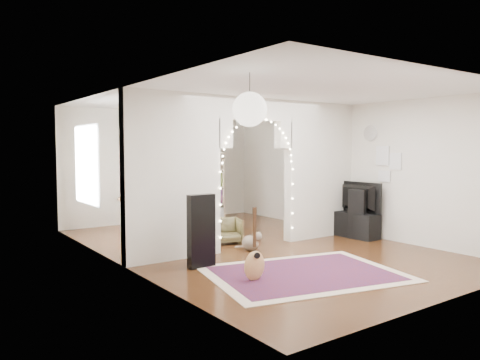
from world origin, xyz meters
TOP-DOWN VIEW (x-y plane):
  - floor at (0.00, 0.00)m, footprint 7.50×7.50m
  - ceiling at (0.00, 0.00)m, footprint 5.00×7.50m
  - wall_back at (0.00, 3.75)m, footprint 5.00×0.02m
  - wall_front at (0.00, -3.75)m, footprint 5.00×0.02m
  - wall_left at (-2.50, 0.00)m, footprint 0.02×7.50m
  - wall_right at (2.50, 0.00)m, footprint 0.02×7.50m
  - divider_wall at (0.00, 0.00)m, footprint 5.00×0.20m
  - fairy_lights at (0.00, -0.13)m, footprint 1.64×0.04m
  - window at (-2.47, 1.80)m, footprint 0.04×1.20m
  - wall_clock at (2.48, -0.60)m, footprint 0.03×0.31m
  - picture_frames at (2.48, -1.00)m, footprint 0.02×0.50m
  - paper_lantern at (-1.90, -2.40)m, footprint 0.40×0.40m
  - ceiling_fan at (0.00, 2.00)m, footprint 1.10×1.10m
  - area_rug at (-0.55, -1.91)m, footprint 3.08×2.57m
  - guitar_case at (-1.56, -0.72)m, footprint 0.43×0.14m
  - acoustic_guitar at (-1.34, -1.76)m, footprint 0.35×0.16m
  - tabby_cat at (-0.27, -0.27)m, footprint 0.35×0.57m
  - floor_speaker at (2.20, -0.58)m, footprint 0.47×0.43m
  - media_console at (2.20, -0.47)m, footprint 0.43×1.01m
  - tv at (2.20, -0.47)m, footprint 0.17×1.08m
  - bookcase at (0.33, 2.89)m, footprint 1.70×0.69m
  - dining_table at (-0.95, 2.34)m, footprint 1.24×0.86m
  - flower_vase at (-0.95, 2.34)m, footprint 0.19×0.19m
  - dining_chair_left at (-0.01, 2.52)m, footprint 0.61×0.63m
  - dining_chair_right at (-0.24, 0.54)m, footprint 0.65×0.66m

SIDE VIEW (x-z plane):
  - floor at x=0.00m, z-range 0.00..0.00m
  - area_rug at x=-0.55m, z-range 0.00..0.02m
  - tabby_cat at x=-0.27m, z-range -0.03..0.34m
  - dining_chair_right at x=-0.24m, z-range 0.00..0.47m
  - media_console at x=2.20m, z-range 0.00..0.50m
  - dining_chair_left at x=-0.01m, z-range 0.00..0.56m
  - acoustic_guitar at x=-1.34m, z-range -0.05..0.80m
  - floor_speaker at x=2.20m, z-range 0.00..0.98m
  - guitar_case at x=-1.56m, z-range 0.00..1.11m
  - dining_table at x=-0.95m, z-range 0.30..1.06m
  - tv at x=2.20m, z-range 0.50..1.12m
  - bookcase at x=0.33m, z-range 0.00..1.69m
  - flower_vase at x=-0.95m, z-range 0.76..0.95m
  - wall_back at x=0.00m, z-range 0.00..2.70m
  - wall_front at x=0.00m, z-range 0.00..2.70m
  - wall_left at x=-2.50m, z-range 0.00..2.70m
  - wall_right at x=2.50m, z-range 0.00..2.70m
  - divider_wall at x=0.00m, z-range 0.07..2.77m
  - window at x=-2.47m, z-range 0.80..2.20m
  - picture_frames at x=2.48m, z-range 1.15..1.85m
  - fairy_lights at x=0.00m, z-range 0.75..2.35m
  - wall_clock at x=2.48m, z-range 1.95..2.25m
  - paper_lantern at x=-1.90m, z-range 2.05..2.45m
  - ceiling_fan at x=0.00m, z-range 2.25..2.55m
  - ceiling at x=0.00m, z-range 2.69..2.71m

